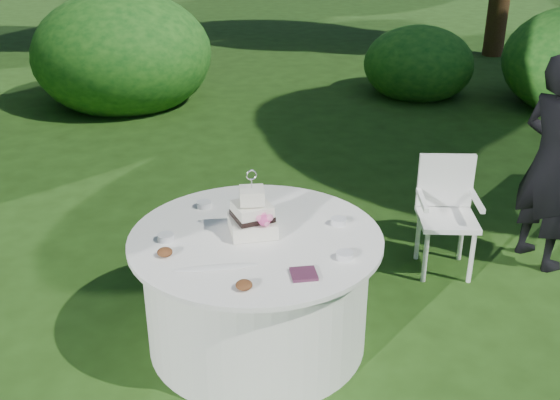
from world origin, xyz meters
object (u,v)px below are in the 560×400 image
Objects in this scene: napkins at (304,274)px; guest at (553,163)px; cake at (253,216)px; chair at (446,206)px; table at (257,289)px.

napkins is 0.08× the size of guest.
cake is at bearing 112.18° from napkins.
guest is 1.87× the size of chair.
chair is (1.55, 0.70, -0.37)m from cake.
guest reaches higher than table.
table is 0.50m from cake.
chair is at bearing 24.24° from cake.
table is at bearing -72.28° from cake.
guest is 2.44m from cake.
guest is 2.48m from table.
guest is (2.12, 1.21, 0.06)m from napkins.
guest is at bearing 16.99° from table.
cake reaches higher than chair.
guest is 0.85m from chair.
table is 1.71m from chair.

